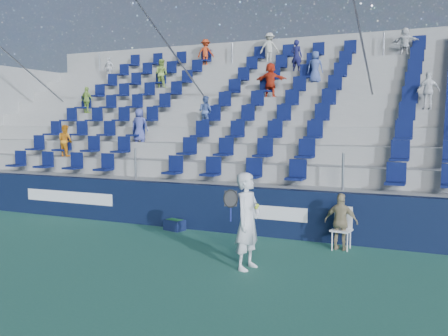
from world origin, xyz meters
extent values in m
plane|color=#2E6C56|center=(0.00, 0.00, 0.00)|extent=(70.00, 70.00, 0.00)
cube|color=black|center=(0.00, 3.15, 0.60)|extent=(24.00, 0.30, 1.20)
cube|color=white|center=(-5.00, 2.99, 0.62)|extent=(3.20, 0.02, 0.34)
cube|color=white|center=(1.50, 2.99, 0.62)|extent=(1.60, 0.02, 0.34)
cube|color=#9C9B97|center=(0.00, 3.72, 0.60)|extent=(24.00, 0.85, 1.20)
cube|color=#9C9B97|center=(0.00, 4.57, 0.85)|extent=(24.00, 0.85, 1.70)
cube|color=#9C9B97|center=(0.00, 5.42, 1.10)|extent=(24.00, 0.85, 2.20)
cube|color=#9C9B97|center=(0.00, 6.28, 1.35)|extent=(24.00, 0.85, 2.70)
cube|color=#9C9B97|center=(0.00, 7.12, 1.60)|extent=(24.00, 0.85, 3.20)
cube|color=#9C9B97|center=(0.00, 7.97, 1.85)|extent=(24.00, 0.85, 3.70)
cube|color=#9C9B97|center=(0.00, 8.82, 2.10)|extent=(24.00, 0.85, 4.20)
cube|color=#9C9B97|center=(0.00, 9.68, 2.35)|extent=(24.00, 0.85, 4.70)
cube|color=#9C9B97|center=(0.00, 10.52, 2.60)|extent=(24.00, 0.85, 5.20)
cube|color=#9C9B97|center=(0.00, 11.20, 3.10)|extent=(24.00, 0.50, 6.20)
cube|color=#9C9B97|center=(-11.85, 7.12, 2.60)|extent=(0.30, 7.65, 5.20)
cube|color=#0B1444|center=(0.00, 3.72, 1.55)|extent=(16.05, 0.50, 0.70)
cube|color=#0B1444|center=(0.00, 4.57, 2.05)|extent=(16.05, 0.50, 0.70)
cube|color=#0B1444|center=(0.00, 5.42, 2.55)|extent=(16.05, 0.50, 0.70)
cube|color=#0B1444|center=(0.00, 6.28, 3.05)|extent=(16.05, 0.50, 0.70)
cube|color=#0B1444|center=(0.00, 7.12, 3.55)|extent=(16.05, 0.50, 0.70)
cube|color=#0B1444|center=(0.00, 7.97, 4.05)|extent=(16.05, 0.50, 0.70)
cube|color=#0B1444|center=(0.00, 8.82, 4.55)|extent=(16.05, 0.50, 0.70)
cube|color=#0B1444|center=(0.00, 9.68, 5.05)|extent=(16.05, 0.50, 0.70)
cube|color=#0B1444|center=(0.00, 10.52, 5.55)|extent=(16.05, 0.50, 0.70)
cylinder|color=gray|center=(-3.00, 7.12, 4.35)|extent=(0.06, 7.68, 4.55)
cylinder|color=gray|center=(3.00, 7.12, 4.35)|extent=(0.06, 7.68, 4.55)
cylinder|color=gray|center=(-9.80, 7.12, 4.35)|extent=(0.06, 7.68, 4.55)
imported|color=#181848|center=(0.04, 9.62, 5.29)|extent=(0.47, 0.34, 1.17)
imported|color=#3F518A|center=(0.96, 8.77, 4.75)|extent=(0.60, 0.44, 1.11)
imported|color=orange|center=(-6.45, 4.52, 2.23)|extent=(0.57, 0.47, 1.06)
imported|color=#93B548|center=(-5.27, 8.77, 4.78)|extent=(0.56, 0.44, 1.16)
imported|color=#99C54F|center=(-7.61, 7.08, 3.72)|extent=(0.64, 0.35, 1.03)
imported|color=#B33817|center=(-4.14, 10.47, 5.76)|extent=(0.76, 0.49, 1.12)
imported|color=silver|center=(3.74, 10.47, 5.69)|extent=(0.96, 0.50, 0.98)
imported|color=beige|center=(-1.32, 10.47, 5.79)|extent=(0.81, 0.53, 1.17)
imported|color=#455D98|center=(-2.03, 6.23, 3.20)|extent=(0.53, 0.43, 1.01)
imported|color=#40478D|center=(-4.04, 5.38, 2.75)|extent=(0.62, 0.48, 1.11)
imported|color=red|center=(-0.37, 7.92, 4.29)|extent=(1.10, 0.38, 1.18)
imported|color=white|center=(-8.46, 9.62, 5.21)|extent=(0.63, 0.34, 1.03)
imported|color=white|center=(4.71, 7.08, 3.74)|extent=(0.69, 0.45, 1.09)
imported|color=silver|center=(1.84, 0.30, 0.94)|extent=(0.54, 0.74, 1.88)
cylinder|color=navy|center=(1.59, 0.05, 1.10)|extent=(0.03, 0.03, 0.28)
torus|color=black|center=(1.59, 0.05, 1.40)|extent=(0.30, 0.17, 0.28)
plane|color=#262626|center=(1.59, 0.05, 1.40)|extent=(0.30, 0.16, 0.29)
sphere|color=#AECA2F|center=(2.09, 0.10, 1.25)|extent=(0.07, 0.07, 0.07)
sphere|color=#AECA2F|center=(2.09, 0.16, 1.28)|extent=(0.07, 0.07, 0.07)
cube|color=white|center=(3.20, 2.55, 0.44)|extent=(0.47, 0.47, 0.04)
cube|color=white|center=(3.20, 2.75, 0.69)|extent=(0.42, 0.09, 0.51)
cylinder|color=white|center=(3.03, 2.38, 0.21)|extent=(0.03, 0.03, 0.42)
cylinder|color=white|center=(3.36, 2.38, 0.21)|extent=(0.03, 0.03, 0.42)
cylinder|color=white|center=(3.03, 2.72, 0.21)|extent=(0.03, 0.03, 0.42)
cylinder|color=white|center=(3.36, 2.72, 0.21)|extent=(0.03, 0.03, 0.42)
imported|color=tan|center=(3.20, 2.50, 0.64)|extent=(0.77, 0.36, 1.28)
cube|color=#10193D|center=(-1.21, 2.75, 0.14)|extent=(0.58, 0.45, 0.28)
cube|color=#1E662D|center=(-1.21, 2.75, 0.21)|extent=(0.47, 0.33, 0.17)
camera|label=1|loc=(5.35, -8.51, 2.82)|focal=40.00mm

